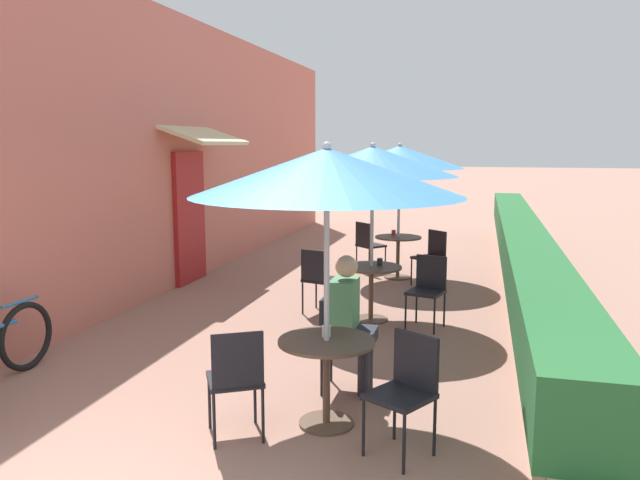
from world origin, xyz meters
TOP-DOWN VIEW (x-y plane):
  - cafe_facade_wall at (-2.54, 7.10)m, footprint 0.98×14.47m
  - planter_hedge at (2.75, 7.14)m, footprint 0.60×13.47m
  - patio_table_near at (1.00, 1.99)m, footprint 0.77×0.77m
  - patio_umbrella_near at (1.00, 1.99)m, footprint 2.08×2.08m
  - cafe_chair_near_left at (0.92, 2.71)m, footprint 0.40×0.40m
  - seated_patron_near_left at (1.04, 2.71)m, footprint 0.40×0.34m
  - cafe_chair_near_right at (0.41, 1.56)m, footprint 0.55×0.55m
  - cafe_chair_near_back at (1.66, 1.70)m, footprint 0.55×0.55m
  - coffee_cup_near at (0.98, 2.07)m, footprint 0.07×0.07m
  - patio_table_mid at (0.83, 5.02)m, footprint 0.77×0.77m
  - patio_umbrella_mid at (0.83, 5.02)m, footprint 2.08×2.08m
  - cafe_chair_mid_left at (1.54, 4.90)m, footprint 0.49×0.49m
  - cafe_chair_mid_right at (0.11, 5.13)m, footprint 0.49×0.49m
  - coffee_cup_mid at (0.92, 5.10)m, footprint 0.07×0.07m
  - patio_table_far at (0.82, 7.63)m, footprint 0.77×0.77m
  - patio_umbrella_far at (0.82, 7.63)m, footprint 2.08×2.08m
  - cafe_chair_far_left at (0.23, 8.05)m, footprint 0.56×0.56m
  - cafe_chair_far_right at (1.41, 7.20)m, footprint 0.56×0.56m
  - coffee_cup_far at (0.73, 7.75)m, footprint 0.07×0.07m

SIDE VIEW (x-z plane):
  - patio_table_near at x=1.00m, z-range 0.16..0.86m
  - patio_table_mid at x=0.83m, z-range 0.16..0.86m
  - patio_table_far at x=0.82m, z-range 0.16..0.86m
  - cafe_chair_near_left at x=0.92m, z-range 0.08..0.95m
  - cafe_chair_near_right at x=0.41m, z-range 0.08..0.95m
  - cafe_chair_near_back at x=1.66m, z-range 0.08..0.95m
  - cafe_chair_mid_left at x=1.54m, z-range 0.08..0.95m
  - cafe_chair_mid_right at x=0.11m, z-range 0.08..0.95m
  - cafe_chair_far_left at x=0.23m, z-range 0.08..0.95m
  - cafe_chair_far_right at x=1.41m, z-range 0.08..0.95m
  - planter_hedge at x=2.75m, z-range 0.03..1.04m
  - seated_patron_near_left at x=1.04m, z-range 0.06..1.31m
  - coffee_cup_near at x=0.98m, z-range 0.70..0.79m
  - coffee_cup_mid at x=0.92m, z-range 0.70..0.79m
  - coffee_cup_far at x=0.73m, z-range 0.70..0.79m
  - patio_umbrella_near at x=1.00m, z-range 0.89..3.12m
  - patio_umbrella_mid at x=0.83m, z-range 0.89..3.12m
  - patio_umbrella_far at x=0.82m, z-range 0.89..3.12m
  - cafe_facade_wall at x=-2.54m, z-range -0.01..4.19m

